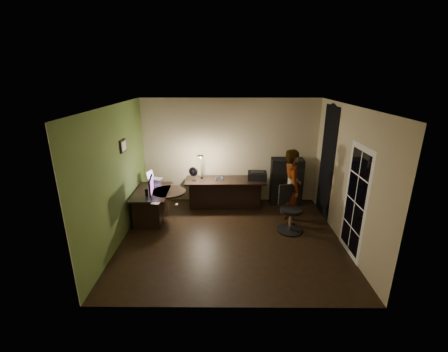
{
  "coord_description": "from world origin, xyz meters",
  "views": [
    {
      "loc": [
        -0.1,
        -5.53,
        3.24
      ],
      "look_at": [
        -0.15,
        1.05,
        1.0
      ],
      "focal_mm": 24.0,
      "sensor_mm": 36.0,
      "label": 1
    }
  ],
  "objects_px": {
    "person": "(291,187)",
    "office_chair": "(291,210)",
    "desk_right": "(225,193)",
    "cabinet": "(286,181)",
    "desk_left": "(153,205)",
    "monitor": "(151,191)"
  },
  "relations": [
    {
      "from": "cabinet",
      "to": "person",
      "type": "relative_size",
      "value": 0.7
    },
    {
      "from": "monitor",
      "to": "cabinet",
      "type": "bearing_deg",
      "value": 16.06
    },
    {
      "from": "desk_left",
      "to": "office_chair",
      "type": "xyz_separation_m",
      "value": [
        3.09,
        -0.51,
        0.14
      ]
    },
    {
      "from": "desk_right",
      "to": "desk_left",
      "type": "bearing_deg",
      "value": -157.51
    },
    {
      "from": "desk_left",
      "to": "cabinet",
      "type": "height_order",
      "value": "cabinet"
    },
    {
      "from": "desk_left",
      "to": "person",
      "type": "distance_m",
      "value": 3.2
    },
    {
      "from": "desk_left",
      "to": "desk_right",
      "type": "distance_m",
      "value": 1.82
    },
    {
      "from": "office_chair",
      "to": "cabinet",
      "type": "bearing_deg",
      "value": 69.81
    },
    {
      "from": "cabinet",
      "to": "monitor",
      "type": "bearing_deg",
      "value": -153.98
    },
    {
      "from": "cabinet",
      "to": "monitor",
      "type": "xyz_separation_m",
      "value": [
        -3.18,
        -1.39,
        0.27
      ]
    },
    {
      "from": "office_chair",
      "to": "desk_right",
      "type": "bearing_deg",
      "value": 125.13
    },
    {
      "from": "person",
      "to": "office_chair",
      "type": "bearing_deg",
      "value": 167.81
    },
    {
      "from": "desk_left",
      "to": "cabinet",
      "type": "bearing_deg",
      "value": 15.62
    },
    {
      "from": "desk_left",
      "to": "person",
      "type": "relative_size",
      "value": 0.73
    },
    {
      "from": "desk_right",
      "to": "office_chair",
      "type": "distance_m",
      "value": 1.89
    },
    {
      "from": "desk_right",
      "to": "office_chair",
      "type": "xyz_separation_m",
      "value": [
        1.42,
        -1.24,
        0.13
      ]
    },
    {
      "from": "cabinet",
      "to": "desk_right",
      "type": "bearing_deg",
      "value": -168.41
    },
    {
      "from": "desk_left",
      "to": "monitor",
      "type": "distance_m",
      "value": 0.66
    },
    {
      "from": "monitor",
      "to": "person",
      "type": "height_order",
      "value": "person"
    },
    {
      "from": "desk_left",
      "to": "monitor",
      "type": "xyz_separation_m",
      "value": [
        0.08,
        -0.4,
        0.52
      ]
    },
    {
      "from": "desk_left",
      "to": "desk_right",
      "type": "height_order",
      "value": "desk_right"
    },
    {
      "from": "cabinet",
      "to": "person",
      "type": "xyz_separation_m",
      "value": [
        -0.11,
        -1.08,
        0.26
      ]
    }
  ]
}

